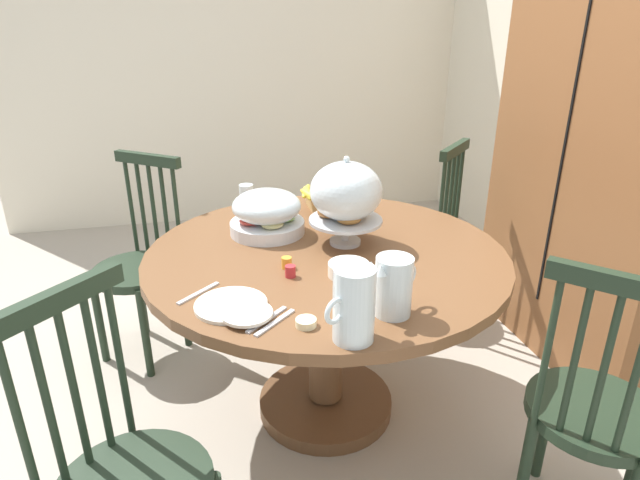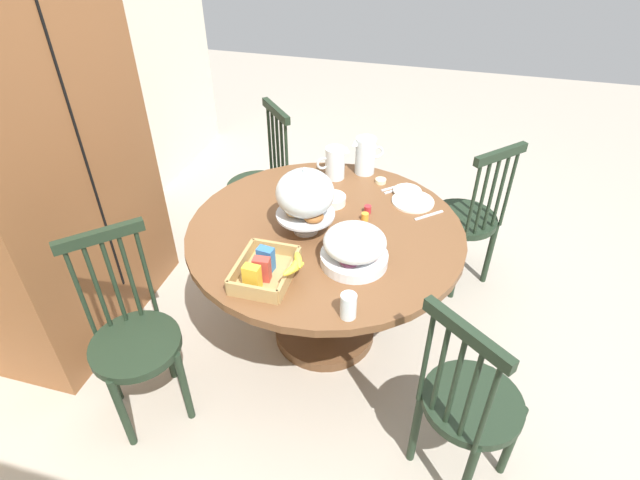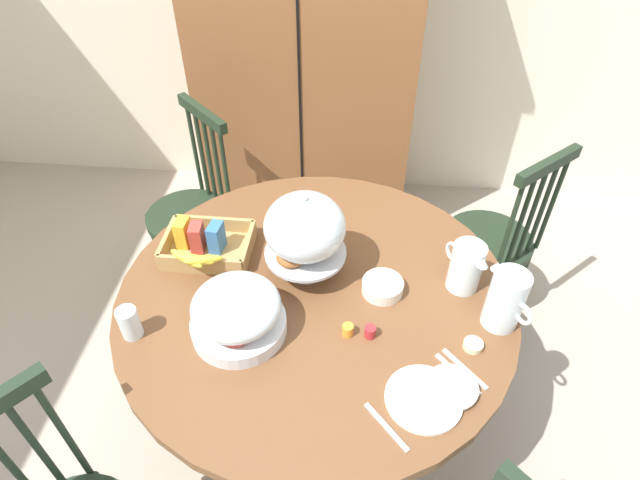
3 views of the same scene
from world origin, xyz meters
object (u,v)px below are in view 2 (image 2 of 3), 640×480
at_px(dining_table, 325,258).
at_px(windsor_chair_far_side, 261,186).
at_px(windsor_chair_facing_door, 466,220).
at_px(drinking_glass, 348,306).
at_px(windsor_chair_by_cabinet, 468,405).
at_px(milk_pitcher, 365,157).
at_px(fruit_platter_covered, 355,247).
at_px(butter_dish, 381,181).
at_px(wooden_armoire, 39,166).
at_px(windsor_chair_near_window, 134,341).
at_px(cereal_bowl, 332,200).
at_px(pastry_stand_with_dome, 305,195).
at_px(china_plate_large, 413,201).
at_px(orange_juice_pitcher, 335,164).
at_px(china_plate_small, 407,191).
at_px(cereal_basket, 267,270).

xyz_separation_m(dining_table, windsor_chair_far_side, (0.74, 0.63, -0.10)).
relative_size(windsor_chair_facing_door, drinking_glass, 8.86).
xyz_separation_m(windsor_chair_by_cabinet, milk_pitcher, (1.22, 0.67, 0.38)).
height_order(fruit_platter_covered, butter_dish, fruit_platter_covered).
relative_size(wooden_armoire, fruit_platter_covered, 6.53).
distance_m(windsor_chair_far_side, milk_pitcher, 0.82).
height_order(windsor_chair_near_window, cereal_bowl, windsor_chair_near_window).
distance_m(dining_table, windsor_chair_far_side, 0.98).
bearing_deg(pastry_stand_with_dome, drinking_glass, -147.66).
distance_m(windsor_chair_facing_door, china_plate_large, 0.55).
bearing_deg(orange_juice_pitcher, milk_pitcher, -56.08).
height_order(windsor_chair_by_cabinet, windsor_chair_facing_door, same).
bearing_deg(wooden_armoire, cereal_bowl, -73.19).
relative_size(orange_juice_pitcher, china_plate_small, 1.20).
bearing_deg(wooden_armoire, butter_dish, -66.28).
bearing_deg(milk_pitcher, dining_table, 172.72).
height_order(windsor_chair_near_window, windsor_chair_facing_door, same).
relative_size(china_plate_small, cereal_bowl, 1.07).
distance_m(wooden_armoire, windsor_chair_by_cabinet, 2.25).
height_order(windsor_chair_far_side, china_plate_large, windsor_chair_far_side).
bearing_deg(dining_table, butter_dish, -20.26).
bearing_deg(orange_juice_pitcher, wooden_armoire, 117.47).
bearing_deg(china_plate_large, windsor_chair_facing_door, -41.74).
relative_size(china_plate_large, drinking_glass, 2.00).
height_order(wooden_armoire, china_plate_small, wooden_armoire).
bearing_deg(fruit_platter_covered, orange_juice_pitcher, 20.20).
xyz_separation_m(pastry_stand_with_dome, fruit_platter_covered, (-0.18, -0.28, -0.11)).
height_order(cereal_bowl, drinking_glass, drinking_glass).
height_order(windsor_chair_by_cabinet, fruit_platter_covered, windsor_chair_by_cabinet).
relative_size(windsor_chair_far_side, butter_dish, 16.25).
xyz_separation_m(windsor_chair_by_cabinet, china_plate_small, (1.05, 0.40, 0.30)).
bearing_deg(dining_table, cereal_bowl, 5.38).
bearing_deg(drinking_glass, orange_juice_pitcher, 16.55).
bearing_deg(pastry_stand_with_dome, dining_table, -62.95).
xyz_separation_m(cereal_bowl, drinking_glass, (-0.78, -0.26, 0.03)).
bearing_deg(windsor_chair_far_side, cereal_basket, -157.25).
height_order(cereal_bowl, butter_dish, cereal_bowl).
bearing_deg(fruit_platter_covered, windsor_chair_facing_door, -28.83).
height_order(dining_table, china_plate_large, china_plate_large).
relative_size(windsor_chair_facing_door, milk_pitcher, 4.63).
bearing_deg(cereal_basket, windsor_chair_near_window, 114.42).
bearing_deg(drinking_glass, cereal_basket, 70.79).
distance_m(windsor_chair_near_window, china_plate_small, 1.55).
distance_m(wooden_armoire, china_plate_large, 1.87).
bearing_deg(windsor_chair_far_side, cereal_bowl, -130.26).
bearing_deg(cereal_bowl, windsor_chair_facing_door, -56.89).
xyz_separation_m(wooden_armoire, orange_juice_pitcher, (0.68, -1.32, -0.16)).
bearing_deg(cereal_basket, butter_dish, -19.70).
relative_size(china_plate_small, butter_dish, 2.50).
bearing_deg(wooden_armoire, china_plate_small, -70.51).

